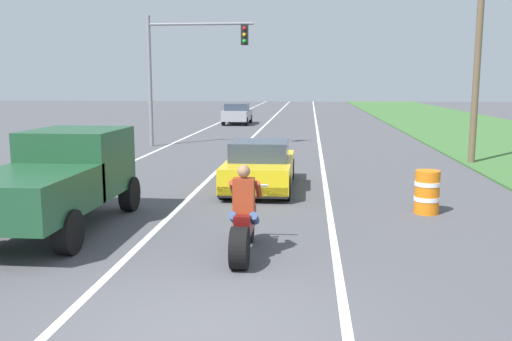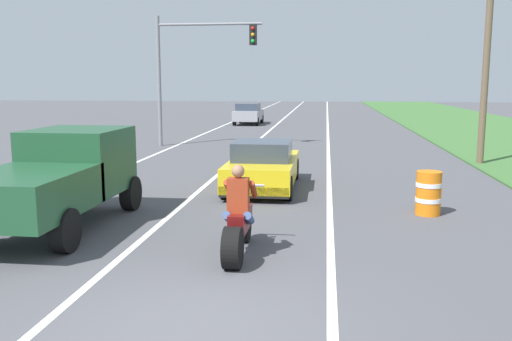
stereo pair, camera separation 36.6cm
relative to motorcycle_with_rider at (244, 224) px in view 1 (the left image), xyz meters
name	(u,v)px [view 1 (the left image)]	position (x,y,z in m)	size (l,w,h in m)	color
ground_plane	(199,330)	(-0.21, -2.87, -0.59)	(160.00, 160.00, 0.00)	#4C4C51
lane_stripe_left_solid	(171,144)	(-5.61, 17.13, -0.59)	(0.14, 120.00, 0.01)	white
lane_stripe_right_solid	(320,146)	(1.59, 17.13, -0.59)	(0.14, 120.00, 0.01)	white
lane_stripe_centre_dashed	(244,145)	(-2.01, 17.13, -0.59)	(0.14, 120.00, 0.01)	white
motorcycle_with_rider	(244,224)	(0.00, 0.00, 0.00)	(0.70, 2.21, 1.62)	black
sports_car_yellow	(260,167)	(-0.29, 6.26, 0.04)	(1.84, 4.30, 1.37)	yellow
pickup_truck_left_lane_dark_green	(59,176)	(-3.96, 1.50, 0.51)	(2.02, 4.80, 1.98)	#1E4C2D
traffic_light_mast_near	(182,60)	(-4.80, 16.30, 3.43)	(4.93, 0.34, 6.00)	gray
utility_pole_roadside	(477,62)	(7.09, 11.80, 3.11)	(0.24, 0.24, 7.41)	brown
construction_barrel_nearest	(427,192)	(3.81, 3.61, -0.09)	(0.58, 0.58, 1.00)	orange
distant_car_far_ahead	(237,113)	(-4.06, 30.23, 0.18)	(1.80, 4.00, 1.50)	#99999E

